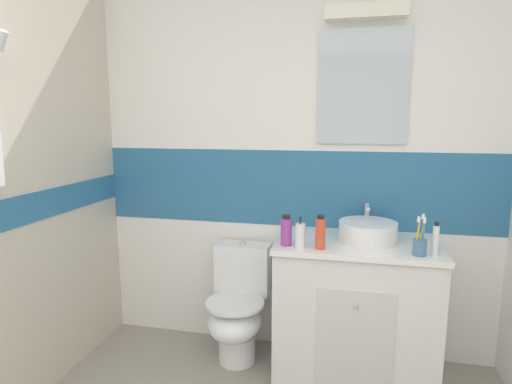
{
  "coord_description": "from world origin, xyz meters",
  "views": [
    {
      "loc": [
        0.35,
        -0.28,
        1.54
      ],
      "look_at": [
        -0.11,
        1.78,
        1.18
      ],
      "focal_mm": 29.22,
      "sensor_mm": 36.0,
      "label": 1
    }
  ],
  "objects_px": {
    "toilet": "(238,307)",
    "sink_basin": "(368,231)",
    "mouthwash_bottle": "(286,231)",
    "shampoo_bottle_tall": "(320,233)",
    "toothbrush_cup": "(420,245)",
    "soap_dispenser": "(300,235)",
    "toothpaste_tube_upright": "(436,239)"
  },
  "relations": [
    {
      "from": "toilet",
      "to": "shampoo_bottle_tall",
      "type": "xyz_separation_m",
      "value": [
        0.53,
        -0.23,
        0.59
      ]
    },
    {
      "from": "shampoo_bottle_tall",
      "to": "mouthwash_bottle",
      "type": "xyz_separation_m",
      "value": [
        -0.19,
        0.03,
        -0.01
      ]
    },
    {
      "from": "shampoo_bottle_tall",
      "to": "mouthwash_bottle",
      "type": "bearing_deg",
      "value": 172.35
    },
    {
      "from": "sink_basin",
      "to": "shampoo_bottle_tall",
      "type": "relative_size",
      "value": 1.98
    },
    {
      "from": "toilet",
      "to": "toothpaste_tube_upright",
      "type": "relative_size",
      "value": 4.22
    },
    {
      "from": "shampoo_bottle_tall",
      "to": "toothbrush_cup",
      "type": "bearing_deg",
      "value": -0.02
    },
    {
      "from": "shampoo_bottle_tall",
      "to": "soap_dispenser",
      "type": "bearing_deg",
      "value": -179.2
    },
    {
      "from": "toothpaste_tube_upright",
      "to": "mouthwash_bottle",
      "type": "relative_size",
      "value": 1.02
    },
    {
      "from": "sink_basin",
      "to": "toilet",
      "type": "xyz_separation_m",
      "value": [
        -0.79,
        0.02,
        -0.56
      ]
    },
    {
      "from": "shampoo_bottle_tall",
      "to": "toothpaste_tube_upright",
      "type": "bearing_deg",
      "value": 2.09
    },
    {
      "from": "sink_basin",
      "to": "soap_dispenser",
      "type": "xyz_separation_m",
      "value": [
        -0.37,
        -0.21,
        0.01
      ]
    },
    {
      "from": "toothbrush_cup",
      "to": "mouthwash_bottle",
      "type": "distance_m",
      "value": 0.7
    },
    {
      "from": "soap_dispenser",
      "to": "shampoo_bottle_tall",
      "type": "height_order",
      "value": "shampoo_bottle_tall"
    },
    {
      "from": "toilet",
      "to": "sink_basin",
      "type": "bearing_deg",
      "value": -1.31
    },
    {
      "from": "soap_dispenser",
      "to": "toothbrush_cup",
      "type": "bearing_deg",
      "value": 0.13
    },
    {
      "from": "toilet",
      "to": "mouthwash_bottle",
      "type": "height_order",
      "value": "mouthwash_bottle"
    },
    {
      "from": "sink_basin",
      "to": "toothbrush_cup",
      "type": "xyz_separation_m",
      "value": [
        0.25,
        -0.21,
        -0.01
      ]
    },
    {
      "from": "soap_dispenser",
      "to": "mouthwash_bottle",
      "type": "bearing_deg",
      "value": 161.45
    },
    {
      "from": "sink_basin",
      "to": "shampoo_bottle_tall",
      "type": "height_order",
      "value": "sink_basin"
    },
    {
      "from": "sink_basin",
      "to": "soap_dispenser",
      "type": "height_order",
      "value": "sink_basin"
    },
    {
      "from": "toothbrush_cup",
      "to": "mouthwash_bottle",
      "type": "relative_size",
      "value": 1.27
    },
    {
      "from": "toilet",
      "to": "mouthwash_bottle",
      "type": "distance_m",
      "value": 0.7
    },
    {
      "from": "sink_basin",
      "to": "toilet",
      "type": "bearing_deg",
      "value": 178.69
    },
    {
      "from": "mouthwash_bottle",
      "to": "soap_dispenser",
      "type": "bearing_deg",
      "value": -18.55
    },
    {
      "from": "toothpaste_tube_upright",
      "to": "toilet",
      "type": "bearing_deg",
      "value": 169.66
    },
    {
      "from": "toothpaste_tube_upright",
      "to": "shampoo_bottle_tall",
      "type": "bearing_deg",
      "value": -177.91
    },
    {
      "from": "toothpaste_tube_upright",
      "to": "mouthwash_bottle",
      "type": "bearing_deg",
      "value": 179.69
    },
    {
      "from": "sink_basin",
      "to": "toothbrush_cup",
      "type": "bearing_deg",
      "value": -39.28
    },
    {
      "from": "sink_basin",
      "to": "mouthwash_bottle",
      "type": "bearing_deg",
      "value": -157.91
    },
    {
      "from": "toothbrush_cup",
      "to": "toothpaste_tube_upright",
      "type": "relative_size",
      "value": 1.24
    },
    {
      "from": "sink_basin",
      "to": "mouthwash_bottle",
      "type": "height_order",
      "value": "sink_basin"
    },
    {
      "from": "soap_dispenser",
      "to": "toothpaste_tube_upright",
      "type": "height_order",
      "value": "same"
    }
  ]
}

